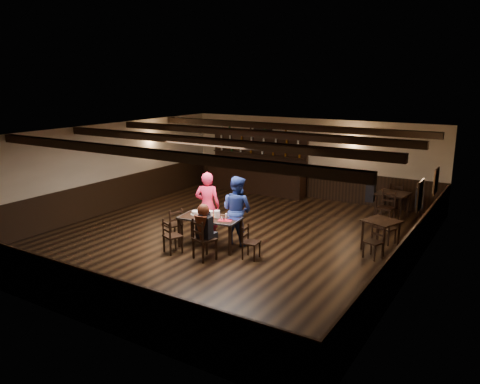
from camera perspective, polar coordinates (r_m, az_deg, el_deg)
The scene contains 25 objects.
ground at distance 12.20m, azimuth -1.15°, elevation -5.50°, with size 10.00×10.00×0.00m, color black.
room_shell at distance 11.76m, azimuth -1.05°, elevation 2.60°, with size 9.02×10.02×2.71m.
dining_table at distance 11.32m, azimuth -3.68°, elevation -3.52°, with size 1.57×0.92×0.75m.
chair_near_left at distance 11.08m, azimuth -8.54°, elevation -5.06°, with size 0.49×0.48×0.82m.
chair_near_right at distance 10.56m, azimuth -4.72°, elevation -5.42°, with size 0.56×0.55×0.96m.
chair_end_left at distance 11.82m, azimuth -8.04°, elevation -3.70°, with size 0.48×0.49×0.86m.
chair_end_right at distance 10.67m, azimuth 1.05°, elevation -5.78°, with size 0.38×0.40×0.77m.
chair_far_pushed at distance 12.72m, azimuth -3.88°, elevation -2.45°, with size 0.53×0.52×0.82m.
woman_pink at distance 11.87m, azimuth -3.99°, elevation -1.69°, with size 0.63×0.42×1.74m, color #FF2A5E.
man_blue at distance 11.53m, azimuth -0.38°, elevation -2.20°, with size 0.83×0.64×1.70m, color navy.
seated_person at distance 10.50m, azimuth -4.44°, elevation -3.84°, with size 0.36×0.54×0.87m.
cake at distance 11.55m, azimuth -5.35°, elevation -2.54°, with size 0.28×0.28×0.09m.
plate_stack_a at distance 11.25m, azimuth -3.77°, elevation -2.72°, with size 0.18×0.18×0.17m, color white.
plate_stack_b at distance 11.24m, azimuth -2.83°, elevation -2.70°, with size 0.15×0.15×0.17m, color white.
tea_light at distance 11.38m, azimuth -3.05°, elevation -2.84°, with size 0.05×0.05×0.06m.
salt_shaker at distance 11.04m, azimuth -2.26°, elevation -3.25°, with size 0.03×0.03×0.08m, color silver.
pepper_shaker at distance 11.00m, azimuth -1.97°, elevation -3.29°, with size 0.04×0.04×0.09m, color #A5A8AD.
drink_glass at distance 11.26m, azimuth -1.69°, elevation -2.86°, with size 0.06×0.06×0.10m, color silver.
menu_red at distance 11.05m, azimuth -1.82°, elevation -3.45°, with size 0.32×0.22×0.00m, color maroon.
menu_blue at distance 11.15m, azimuth -0.78°, elevation -3.27°, with size 0.29×0.20×0.00m, color #0D1444.
bar_counter at distance 16.88m, azimuth 1.97°, elevation 2.48°, with size 3.99×0.70×2.20m.
back_table_a at distance 11.57m, azimuth 16.85°, elevation -3.83°, with size 0.92×0.92×0.75m.
back_table_b at distance 14.38m, azimuth 18.11°, elevation -0.49°, with size 0.96×0.96×0.75m.
bg_patron_left at distance 14.30m, azimuth 15.68°, elevation 0.51°, with size 0.28×0.42×0.81m.
bg_patron_right at distance 14.07m, azimuth 21.07°, elevation -0.31°, with size 0.28×0.39×0.72m.
Camera 1 is at (6.26, -9.67, 4.01)m, focal length 35.00 mm.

